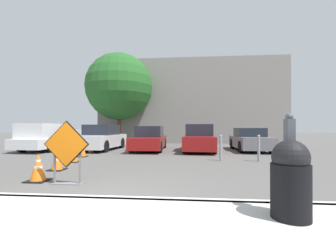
# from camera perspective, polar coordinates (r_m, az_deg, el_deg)

# --- Properties ---
(ground_plane) EXTENTS (96.00, 96.00, 0.00)m
(ground_plane) POSITION_cam_1_polar(r_m,az_deg,el_deg) (14.11, -1.72, -6.03)
(ground_plane) COLOR #565451
(sidewalk_strip) EXTENTS (28.91, 3.16, 0.14)m
(sidewalk_strip) POSITION_cam_1_polar(r_m,az_deg,el_deg) (3.17, -29.78, -25.10)
(sidewalk_strip) COLOR beige
(sidewalk_strip) RESTS_ON ground_plane
(curb_lip) EXTENTS (28.91, 0.20, 0.14)m
(curb_lip) POSITION_cam_1_polar(r_m,az_deg,el_deg) (4.47, -17.59, -17.61)
(curb_lip) COLOR beige
(curb_lip) RESTS_ON ground_plane
(road_closed_sign) EXTENTS (1.15, 0.20, 1.56)m
(road_closed_sign) POSITION_cam_1_polar(r_m,az_deg,el_deg) (6.05, -24.39, -5.44)
(road_closed_sign) COLOR black
(road_closed_sign) RESTS_ON ground_plane
(traffic_cone_nearest) EXTENTS (0.52, 0.52, 0.72)m
(traffic_cone_nearest) POSITION_cam_1_polar(r_m,az_deg,el_deg) (6.82, -30.10, -9.14)
(traffic_cone_nearest) COLOR black
(traffic_cone_nearest) RESTS_ON ground_plane
(traffic_cone_second) EXTENTS (0.48, 0.48, 0.69)m
(traffic_cone_second) POSITION_cam_1_polar(r_m,az_deg,el_deg) (8.25, -26.35, -7.72)
(traffic_cone_second) COLOR black
(traffic_cone_second) RESTS_ON ground_plane
(traffic_cone_third) EXTENTS (0.41, 0.41, 0.65)m
(traffic_cone_third) POSITION_cam_1_polar(r_m,az_deg,el_deg) (9.83, -22.78, -6.65)
(traffic_cone_third) COLOR black
(traffic_cone_third) RESTS_ON ground_plane
(traffic_cone_fourth) EXTENTS (0.38, 0.38, 0.70)m
(traffic_cone_fourth) POSITION_cam_1_polar(r_m,az_deg,el_deg) (11.44, -20.82, -5.63)
(traffic_cone_fourth) COLOR black
(traffic_cone_fourth) RESTS_ON ground_plane
(traffic_cone_fifth) EXTENTS (0.44, 0.44, 0.73)m
(traffic_cone_fifth) POSITION_cam_1_polar(r_m,az_deg,el_deg) (13.08, -19.00, -4.90)
(traffic_cone_fifth) COLOR black
(traffic_cone_fifth) RESTS_ON ground_plane
(pickup_truck) EXTENTS (2.25, 5.46, 1.62)m
(pickup_truck) POSITION_cam_1_polar(r_m,az_deg,el_deg) (15.65, -27.58, -2.73)
(pickup_truck) COLOR silver
(pickup_truck) RESTS_ON ground_plane
(parked_car_nearest) EXTENTS (2.07, 4.39, 1.56)m
(parked_car_nearest) POSITION_cam_1_polar(r_m,az_deg,el_deg) (14.60, -16.59, -3.00)
(parked_car_nearest) COLOR silver
(parked_car_nearest) RESTS_ON ground_plane
(parked_car_second) EXTENTS (1.88, 4.71, 1.47)m
(parked_car_second) POSITION_cam_1_polar(r_m,az_deg,el_deg) (13.91, -4.69, -3.33)
(parked_car_second) COLOR maroon
(parked_car_second) RESTS_ON ground_plane
(parked_car_third) EXTENTS (1.98, 4.52, 1.58)m
(parked_car_third) POSITION_cam_1_polar(r_m,az_deg,el_deg) (13.41, 7.97, -3.26)
(parked_car_third) COLOR maroon
(parked_car_third) RESTS_ON ground_plane
(parked_car_fourth) EXTENTS (1.82, 4.08, 1.36)m
(parked_car_fourth) POSITION_cam_1_polar(r_m,az_deg,el_deg) (14.37, 20.04, -3.35)
(parked_car_fourth) COLOR slate
(parked_car_fourth) RESTS_ON ground_plane
(trash_bin) EXTENTS (0.52, 0.52, 1.09)m
(trash_bin) POSITION_cam_1_polar(r_m,az_deg,el_deg) (3.61, 28.67, -11.64)
(trash_bin) COLOR black
(trash_bin) RESTS_ON sidewalk_strip
(bollard_nearest) EXTENTS (0.12, 0.12, 1.09)m
(bollard_nearest) POSITION_cam_1_polar(r_m,az_deg,el_deg) (9.63, 13.23, -5.24)
(bollard_nearest) COLOR gray
(bollard_nearest) RESTS_ON ground_plane
(bollard_second) EXTENTS (0.12, 0.12, 1.09)m
(bollard_second) POSITION_cam_1_polar(r_m,az_deg,el_deg) (9.96, 22.04, -5.06)
(bollard_second) COLOR gray
(bollard_second) RESTS_ON ground_plane
(parking_meter) EXTENTS (0.11, 0.15, 1.47)m
(parking_meter) POSITION_cam_1_polar(r_m,az_deg,el_deg) (3.74, 28.47, -4.34)
(parking_meter) COLOR #59595B
(parking_meter) RESTS_ON sidewalk_strip
(building_facade_backdrop) EXTENTS (16.60, 5.00, 7.47)m
(building_facade_backdrop) POSITION_cam_1_polar(r_m,az_deg,el_deg) (22.03, 5.70, 5.75)
(building_facade_backdrop) COLOR gray
(building_facade_backdrop) RESTS_ON ground_plane
(street_tree_behind_lot) EXTENTS (5.50, 5.50, 7.52)m
(street_tree_behind_lot) POSITION_cam_1_polar(r_m,az_deg,el_deg) (19.35, -12.26, 9.71)
(street_tree_behind_lot) COLOR #513823
(street_tree_behind_lot) RESTS_ON ground_plane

